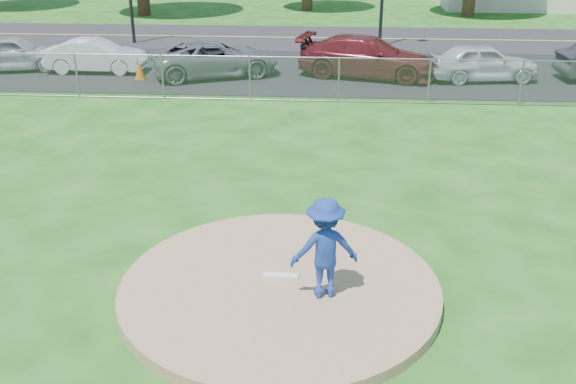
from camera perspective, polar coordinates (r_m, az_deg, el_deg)
name	(u,v)px	position (r m, az deg, el deg)	size (l,w,h in m)	color
ground	(306,119)	(20.17, 1.61, 6.53)	(120.00, 120.00, 0.00)	#174F11
pitchers_mound	(280,288)	(10.98, -0.74, -8.52)	(5.40, 5.40, 0.20)	#9A7854
pitching_rubber	(281,276)	(11.08, -0.66, -7.44)	(0.60, 0.15, 0.04)	white
chain_link_fence	(309,80)	(21.89, 1.86, 9.95)	(40.00, 0.06, 1.50)	gray
parking_lot	(313,71)	(26.44, 2.24, 10.69)	(50.00, 8.00, 0.01)	black
street	(318,38)	(33.79, 2.69, 13.54)	(60.00, 7.00, 0.01)	#232325
pitcher	(325,248)	(10.22, 3.29, -5.01)	(1.10, 0.63, 1.70)	navy
traffic_cone	(140,69)	(25.66, -13.06, 10.58)	(0.39, 0.39, 0.76)	#DF5F0B
parked_car_silver	(12,53)	(28.64, -23.31, 11.30)	(1.67, 4.16, 1.42)	#ABABB0
parked_car_white	(96,56)	(27.23, -16.73, 11.52)	(1.37, 3.94, 1.30)	silver
parked_car_gray	(215,59)	(25.59, -6.51, 11.69)	(2.25, 4.88, 1.36)	slate
parked_car_darkred	(367,57)	(25.51, 7.08, 11.85)	(2.18, 5.36, 1.56)	#5A161B
parked_car_pearl	(483,62)	(25.81, 16.95, 10.97)	(1.64, 4.08, 1.39)	silver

